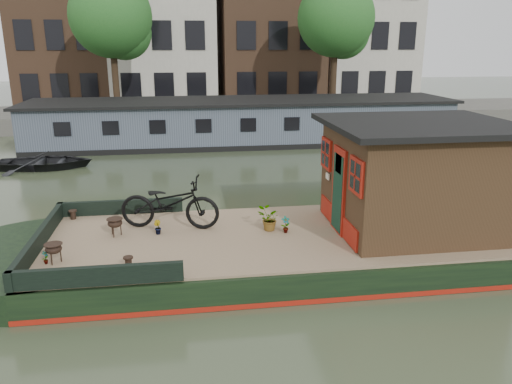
{
  "coord_description": "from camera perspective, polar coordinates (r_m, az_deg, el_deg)",
  "views": [
    {
      "loc": [
        -2.9,
        -10.1,
        4.68
      ],
      "look_at": [
        -1.34,
        0.5,
        1.49
      ],
      "focal_mm": 35.0,
      "sensor_mm": 36.0,
      "label": 1
    }
  ],
  "objects": [
    {
      "name": "houseboat_deck",
      "position": [
        11.26,
        7.17,
        -4.68
      ],
      "size": [
        11.8,
        3.8,
        0.05
      ],
      "primitive_type": "cube",
      "color": "#8A6D55",
      "rests_on": "houseboat_hull"
    },
    {
      "name": "houseboat_hull",
      "position": [
        11.13,
        0.43,
        -6.76
      ],
      "size": [
        14.01,
        4.02,
        0.6
      ],
      "color": "black",
      "rests_on": "ground"
    },
    {
      "name": "brazier_front",
      "position": [
        10.34,
        -22.07,
        -6.5
      ],
      "size": [
        0.47,
        0.47,
        0.39
      ],
      "primitive_type": null,
      "rotation": [
        0.0,
        0.0,
        0.4
      ],
      "color": "black",
      "rests_on": "houseboat_deck"
    },
    {
      "name": "potted_plant_e",
      "position": [
        10.37,
        -22.93,
        -6.91
      ],
      "size": [
        0.13,
        0.16,
        0.27
      ],
      "primitive_type": "imported",
      "rotation": [
        0.0,
        0.0,
        1.24
      ],
      "color": "#9E472E",
      "rests_on": "houseboat_deck"
    },
    {
      "name": "far_houseboat",
      "position": [
        24.56,
        -1.5,
        7.88
      ],
      "size": [
        20.4,
        4.4,
        2.11
      ],
      "color": "#4B5464",
      "rests_on": "ground"
    },
    {
      "name": "bicycle",
      "position": [
        11.4,
        -9.84,
        -1.24
      ],
      "size": [
        2.37,
        1.27,
        1.18
      ],
      "primitive_type": "imported",
      "rotation": [
        0.0,
        0.0,
        1.35
      ],
      "color": "black",
      "rests_on": "houseboat_deck"
    },
    {
      "name": "tree_right",
      "position": [
        30.56,
        9.35,
        18.65
      ],
      "size": [
        4.4,
        4.4,
        7.4
      ],
      "color": "#332316",
      "rests_on": "quay"
    },
    {
      "name": "brazier_rear",
      "position": [
        11.32,
        -15.79,
        -3.88
      ],
      "size": [
        0.45,
        0.45,
        0.4
      ],
      "primitive_type": null,
      "rotation": [
        0.0,
        0.0,
        0.27
      ],
      "color": "black",
      "rests_on": "houseboat_deck"
    },
    {
      "name": "potted_plant_a",
      "position": [
        11.08,
        3.4,
        -3.74
      ],
      "size": [
        0.22,
        0.17,
        0.38
      ],
      "primitive_type": "imported",
      "rotation": [
        0.0,
        0.0,
        0.21
      ],
      "color": "brown",
      "rests_on": "houseboat_deck"
    },
    {
      "name": "bollard_stbd",
      "position": [
        9.74,
        -14.38,
        -7.76
      ],
      "size": [
        0.19,
        0.19,
        0.21
      ],
      "primitive_type": "cylinder",
      "color": "black",
      "rests_on": "houseboat_deck"
    },
    {
      "name": "bow_bulwark",
      "position": [
        11.03,
        -19.2,
        -4.88
      ],
      "size": [
        3.0,
        4.0,
        0.35
      ],
      "color": "black",
      "rests_on": "houseboat_deck"
    },
    {
      "name": "quay",
      "position": [
        31.03,
        -2.96,
        8.72
      ],
      "size": [
        60.0,
        6.0,
        0.9
      ],
      "primitive_type": "cube",
      "color": "#47443F",
      "rests_on": "ground"
    },
    {
      "name": "tree_left",
      "position": [
        29.4,
        -15.94,
        18.35
      ],
      "size": [
        4.4,
        4.4,
        7.4
      ],
      "color": "#332316",
      "rests_on": "quay"
    },
    {
      "name": "ground",
      "position": [
        11.5,
        7.06,
        -7.58
      ],
      "size": [
        120.0,
        120.0,
        0.0
      ],
      "primitive_type": "plane",
      "color": "#29311F",
      "rests_on": "ground"
    },
    {
      "name": "cabin",
      "position": [
        11.65,
        17.82,
        1.84
      ],
      "size": [
        4.0,
        3.5,
        2.42
      ],
      "color": "black",
      "rests_on": "houseboat_deck"
    },
    {
      "name": "potted_plant_b",
      "position": [
        11.22,
        -11.2,
        -3.97
      ],
      "size": [
        0.22,
        0.22,
        0.31
      ],
      "primitive_type": "imported",
      "rotation": [
        0.0,
        0.0,
        2.31
      ],
      "color": "maroon",
      "rests_on": "houseboat_deck"
    },
    {
      "name": "bollard_port",
      "position": [
        12.72,
        -20.19,
        -2.44
      ],
      "size": [
        0.19,
        0.19,
        0.22
      ],
      "primitive_type": "cylinder",
      "color": "black",
      "rests_on": "houseboat_deck"
    },
    {
      "name": "dinghy",
      "position": [
        21.22,
        -23.0,
        3.52
      ],
      "size": [
        3.62,
        2.62,
        0.74
      ],
      "primitive_type": "imported",
      "rotation": [
        0.0,
        0.0,
        1.55
      ],
      "color": "black",
      "rests_on": "ground"
    },
    {
      "name": "potted_plant_c",
      "position": [
        11.18,
        1.44,
        -3.11
      ],
      "size": [
        0.49,
        0.42,
        0.54
      ],
      "primitive_type": "imported",
      "rotation": [
        0.0,
        0.0,
        3.15
      ],
      "color": "#A94B31",
      "rests_on": "houseboat_deck"
    }
  ]
}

